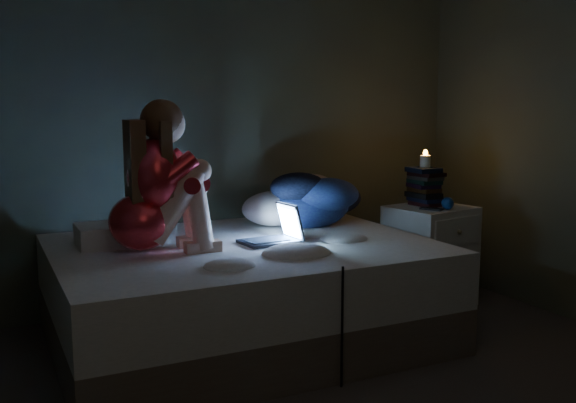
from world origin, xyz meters
TOP-DOWN VIEW (x-y plane):
  - wall_back at (0.00, 1.91)m, footprint 3.60×0.02m
  - bed at (-0.18, 1.10)m, footprint 2.06×1.54m
  - pillow at (-0.84, 1.37)m, footprint 0.41×0.29m
  - woman at (-0.76, 1.07)m, footprint 0.51×0.34m
  - laptop at (-0.05, 1.03)m, footprint 0.34×0.26m
  - clothes_pile at (0.40, 1.45)m, footprint 0.68×0.58m
  - nightstand at (1.20, 1.18)m, footprint 0.57×0.52m
  - book_stack at (1.19, 1.25)m, footprint 0.19×0.25m
  - candle at (1.19, 1.25)m, footprint 0.07×0.07m
  - phone at (1.10, 1.09)m, footprint 0.11×0.16m
  - blue_orb at (1.19, 1.04)m, footprint 0.08×0.08m

SIDE VIEW (x-z plane):
  - bed at x=-0.18m, z-range 0.00..0.57m
  - nightstand at x=1.20m, z-range 0.00..0.67m
  - pillow at x=-0.84m, z-range 0.57..0.68m
  - phone at x=1.10m, z-range 0.67..0.68m
  - laptop at x=-0.05m, z-range 0.57..0.79m
  - blue_orb at x=1.19m, z-range 0.67..0.75m
  - clothes_pile at x=0.40m, z-range 0.57..0.93m
  - book_stack at x=1.19m, z-range 0.67..0.94m
  - woman at x=-0.76m, z-range 0.57..1.37m
  - candle at x=1.19m, z-range 0.94..1.02m
  - wall_back at x=0.00m, z-range 0.00..2.60m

